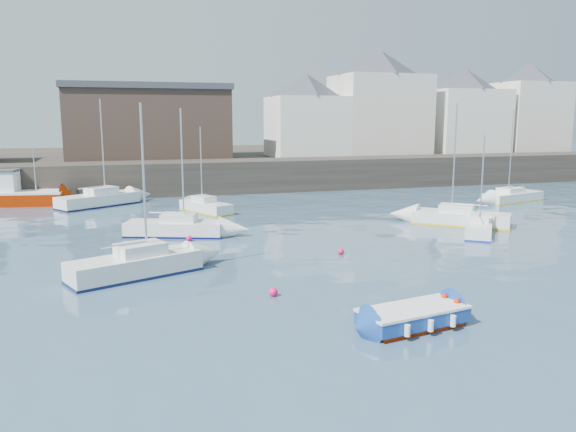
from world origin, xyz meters
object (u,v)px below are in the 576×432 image
object	(u,v)px
blue_dinghy	(413,316)
sailboat_c	(479,227)
sailboat_a	(136,265)
sailboat_h	(99,199)
fishing_boat	(16,194)
sailboat_b	(175,228)
buoy_far	(189,241)
sailboat_g	(512,196)
buoy_mid	(341,254)
buoy_near	(273,296)
sailboat_f	(206,206)
sailboat_d	(460,217)

from	to	relation	value
blue_dinghy	sailboat_c	xyz separation A→B (m)	(11.48, 12.56, 0.06)
sailboat_a	sailboat_h	distance (m)	22.02
sailboat_h	fishing_boat	bearing A→B (deg)	158.60
fishing_boat	sailboat_b	size ratio (longest dim) A/B	0.98
fishing_boat	buoy_far	world-z (taller)	fishing_boat
sailboat_c	sailboat_g	world-z (taller)	sailboat_g
sailboat_g	buoy_mid	world-z (taller)	sailboat_g
sailboat_a	buoy_mid	distance (m)	10.40
blue_dinghy	buoy_near	distance (m)	5.89
buoy_mid	buoy_far	size ratio (longest dim) A/B	0.97
sailboat_a	sailboat_c	xyz separation A→B (m)	(20.23, 3.44, -0.08)
sailboat_h	sailboat_f	bearing A→B (deg)	-35.21
buoy_mid	sailboat_f	bearing A→B (deg)	107.40
sailboat_b	buoy_far	bearing A→B (deg)	-70.95
sailboat_c	buoy_far	xyz separation A→B (m)	(-17.09, 3.28, -0.46)
sailboat_b	buoy_mid	xyz separation A→B (m)	(7.78, -7.25, -0.49)
sailboat_h	sailboat_c	bearing A→B (deg)	-39.42
fishing_boat	sailboat_h	bearing A→B (deg)	-21.40
buoy_mid	buoy_near	bearing A→B (deg)	-132.34
sailboat_d	buoy_near	bearing A→B (deg)	-145.07
fishing_boat	sailboat_h	size ratio (longest dim) A/B	0.87
fishing_boat	sailboat_c	distance (m)	35.70
buoy_far	sailboat_f	bearing A→B (deg)	76.02
sailboat_a	buoy_near	distance (m)	6.83
sailboat_b	sailboat_g	bearing A→B (deg)	11.96
sailboat_f	buoy_near	size ratio (longest dim) A/B	17.58
fishing_boat	buoy_far	xyz separation A→B (m)	(11.80, -17.70, -0.90)
sailboat_a	buoy_near	xyz separation A→B (m)	(5.13, -4.48, -0.54)
sailboat_b	sailboat_a	bearing A→B (deg)	-106.72
buoy_near	sailboat_h	bearing A→B (deg)	105.59
sailboat_c	sailboat_d	world-z (taller)	sailboat_d
sailboat_b	sailboat_f	size ratio (longest dim) A/B	1.19
sailboat_g	blue_dinghy	bearing A→B (deg)	-133.68
sailboat_g	buoy_near	world-z (taller)	sailboat_g
fishing_boat	sailboat_d	world-z (taller)	sailboat_d
sailboat_d	buoy_mid	world-z (taller)	sailboat_d
blue_dinghy	sailboat_f	size ratio (longest dim) A/B	0.63
buoy_mid	sailboat_g	bearing A→B (deg)	32.39
sailboat_c	sailboat_g	size ratio (longest dim) A/B	0.79
sailboat_b	buoy_far	xyz separation A→B (m)	(0.60, -1.74, -0.49)
sailboat_c	fishing_boat	bearing A→B (deg)	144.01
sailboat_a	sailboat_d	xyz separation A→B (m)	(21.03, 6.62, -0.06)
sailboat_b	buoy_far	size ratio (longest dim) A/B	21.43
sailboat_f	buoy_mid	size ratio (longest dim) A/B	18.69
sailboat_f	buoy_far	bearing A→B (deg)	-103.98
sailboat_a	buoy_near	world-z (taller)	sailboat_a
fishing_boat	sailboat_a	world-z (taller)	sailboat_a
sailboat_f	buoy_far	world-z (taller)	sailboat_f
sailboat_b	buoy_far	world-z (taller)	sailboat_b
sailboat_c	sailboat_h	xyz separation A→B (m)	(-22.47, 18.46, 0.09)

